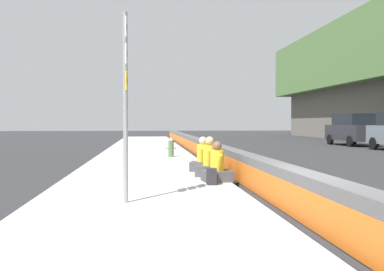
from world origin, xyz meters
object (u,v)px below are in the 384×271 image
object	(u,v)px
route_sign_post	(126,92)
parked_car_midline	(352,129)
seated_person_foreground	(217,169)
backpack	(212,177)
seated_person_middle	(210,164)
fire_hydrant	(171,147)
seated_person_rear	(203,160)

from	to	relation	value
route_sign_post	parked_car_midline	distance (m)	26.24
seated_person_foreground	backpack	xyz separation A→B (m)	(-0.58, 0.22, -0.13)
route_sign_post	seated_person_middle	bearing A→B (deg)	-29.29
route_sign_post	seated_person_foreground	size ratio (longest dim) A/B	3.47
route_sign_post	fire_hydrant	distance (m)	11.13
backpack	seated_person_foreground	bearing A→B (deg)	-21.16
route_sign_post	seated_person_foreground	world-z (taller)	route_sign_post
route_sign_post	backpack	distance (m)	3.51
seated_person_foreground	route_sign_post	bearing A→B (deg)	141.37
fire_hydrant	seated_person_rear	distance (m)	5.78
seated_person_foreground	parked_car_midline	xyz separation A→B (m)	(18.68, -12.88, 0.72)
seated_person_foreground	seated_person_middle	distance (m)	1.12
seated_person_rear	seated_person_foreground	bearing A→B (deg)	-178.53
backpack	parked_car_midline	world-z (taller)	parked_car_midline
seated_person_middle	parked_car_midline	xyz separation A→B (m)	(17.56, -12.92, 0.69)
route_sign_post	seated_person_middle	distance (m)	4.78
seated_person_middle	seated_person_rear	xyz separation A→B (m)	(1.29, 0.03, -0.01)
seated_person_foreground	seated_person_middle	world-z (taller)	seated_person_middle
seated_person_rear	backpack	size ratio (longest dim) A/B	2.69
fire_hydrant	seated_person_middle	world-z (taller)	seated_person_middle
seated_person_foreground	backpack	size ratio (longest dim) A/B	2.60
seated_person_middle	backpack	distance (m)	1.71
seated_person_foreground	backpack	world-z (taller)	seated_person_foreground
seated_person_middle	seated_person_foreground	bearing A→B (deg)	-178.26
seated_person_foreground	seated_person_middle	xyz separation A→B (m)	(1.11, 0.03, 0.03)
route_sign_post	seated_person_middle	xyz separation A→B (m)	(3.88, -2.18, -1.74)
seated_person_middle	backpack	xyz separation A→B (m)	(-1.69, 0.19, -0.16)
backpack	seated_person_rear	bearing A→B (deg)	-3.12
seated_person_foreground	seated_person_rear	size ratio (longest dim) A/B	0.96
seated_person_foreground	seated_person_middle	bearing A→B (deg)	1.74
fire_hydrant	backpack	bearing A→B (deg)	-176.65
seated_person_foreground	seated_person_rear	xyz separation A→B (m)	(2.40, 0.06, 0.01)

